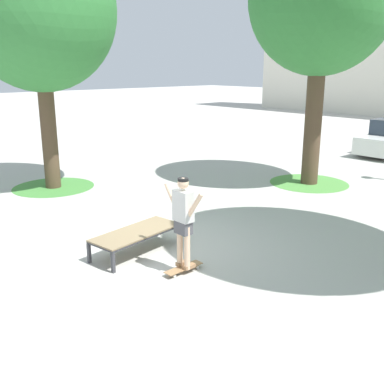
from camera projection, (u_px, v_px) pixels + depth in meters
name	position (u px, v px, depth m)	size (l,w,h in m)	color
ground_plane	(151.00, 248.00, 9.37)	(120.00, 120.00, 0.00)	#B7B5AD
skate_box	(136.00, 233.00, 9.05)	(1.03, 1.99, 0.46)	#38383D
skateboard	(184.00, 268.00, 8.27)	(0.21, 0.80, 0.09)	#9E754C
skater	(183.00, 217.00, 8.01)	(1.00, 0.29, 1.69)	beige
tree_near_left	(38.00, 10.00, 12.74)	(4.41, 4.41, 7.54)	brown
grass_patch_near_left	(54.00, 187.00, 14.13)	(2.49, 2.49, 0.01)	#47893D
grass_patch_mid_back	(309.00, 183.00, 14.61)	(2.51, 2.51, 0.01)	#519342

